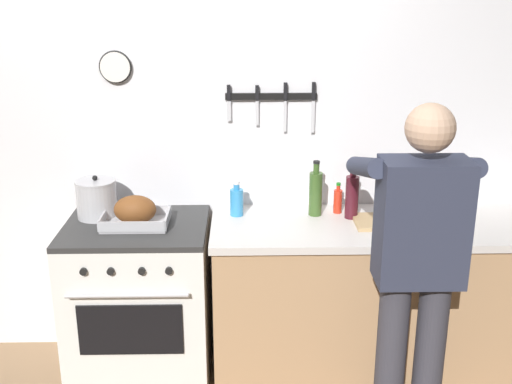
{
  "coord_description": "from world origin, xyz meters",
  "views": [
    {
      "loc": [
        0.36,
        -2.15,
        2.12
      ],
      "look_at": [
        0.42,
        0.85,
        1.13
      ],
      "focal_mm": 44.14,
      "sensor_mm": 36.0,
      "label": 1
    }
  ],
  "objects": [
    {
      "name": "wall_back",
      "position": [
        -0.0,
        1.35,
        1.3
      ],
      "size": [
        6.0,
        0.13,
        2.6
      ],
      "color": "silver",
      "rests_on": "ground"
    },
    {
      "name": "counter_block",
      "position": [
        1.2,
        0.99,
        0.45
      ],
      "size": [
        2.03,
        0.65,
        0.9
      ],
      "color": "tan",
      "rests_on": "ground"
    },
    {
      "name": "stove",
      "position": [
        -0.22,
        0.99,
        0.45
      ],
      "size": [
        0.76,
        0.67,
        0.9
      ],
      "color": "white",
      "rests_on": "ground"
    },
    {
      "name": "person_cook",
      "position": [
        1.13,
        0.4,
        0.95
      ],
      "size": [
        0.51,
        0.63,
        1.66
      ],
      "rotation": [
        0.0,
        0.0,
        1.61
      ],
      "color": "#383842",
      "rests_on": "ground"
    },
    {
      "name": "roasting_pan",
      "position": [
        -0.21,
        0.98,
        0.97
      ],
      "size": [
        0.35,
        0.26,
        0.16
      ],
      "color": "#B7B7BC",
      "rests_on": "stove"
    },
    {
      "name": "stock_pot",
      "position": [
        -0.44,
        1.11,
        1.01
      ],
      "size": [
        0.22,
        0.22,
        0.24
      ],
      "color": "#B7B7BC",
      "rests_on": "stove"
    },
    {
      "name": "cutting_board",
      "position": [
        1.13,
        0.98,
        0.91
      ],
      "size": [
        0.36,
        0.24,
        0.02
      ],
      "primitive_type": "cube",
      "color": "tan",
      "rests_on": "counter_block"
    },
    {
      "name": "bottle_hot_sauce",
      "position": [
        0.89,
        1.15,
        0.97
      ],
      "size": [
        0.05,
        0.05,
        0.17
      ],
      "color": "red",
      "rests_on": "counter_block"
    },
    {
      "name": "bottle_wine_red",
      "position": [
        0.95,
        1.07,
        1.03
      ],
      "size": [
        0.07,
        0.07,
        0.3
      ],
      "color": "#47141E",
      "rests_on": "counter_block"
    },
    {
      "name": "bottle_vinegar",
      "position": [
        1.44,
        1.06,
        0.99
      ],
      "size": [
        0.06,
        0.06,
        0.22
      ],
      "color": "#997F4C",
      "rests_on": "counter_block"
    },
    {
      "name": "bottle_dish_soap",
      "position": [
        0.32,
        1.13,
        0.98
      ],
      "size": [
        0.07,
        0.07,
        0.19
      ],
      "color": "#338CCC",
      "rests_on": "counter_block"
    },
    {
      "name": "bottle_soy_sauce",
      "position": [
        1.14,
        1.18,
        0.98
      ],
      "size": [
        0.06,
        0.06,
        0.19
      ],
      "color": "black",
      "rests_on": "counter_block"
    },
    {
      "name": "bottle_olive_oil",
      "position": [
        0.76,
        1.12,
        1.03
      ],
      "size": [
        0.07,
        0.07,
        0.31
      ],
      "color": "#385623",
      "rests_on": "counter_block"
    }
  ]
}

